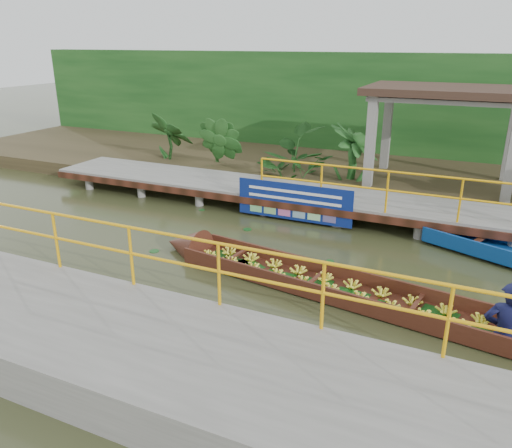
% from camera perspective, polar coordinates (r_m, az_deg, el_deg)
% --- Properties ---
extents(ground, '(80.00, 80.00, 0.00)m').
position_cam_1_polar(ground, '(10.71, -0.03, -4.03)').
color(ground, '#32371B').
rests_on(ground, ground).
extents(land_strip, '(30.00, 8.00, 0.45)m').
position_cam_1_polar(land_strip, '(17.38, 10.40, 6.01)').
color(land_strip, '#302918').
rests_on(land_strip, ground).
extents(far_dock, '(16.00, 2.06, 1.66)m').
position_cam_1_polar(far_dock, '(13.53, 6.12, 3.27)').
color(far_dock, slate).
rests_on(far_dock, ground).
extents(near_dock, '(18.00, 2.40, 1.73)m').
position_cam_1_polar(near_dock, '(6.93, -7.30, -16.21)').
color(near_dock, slate).
rests_on(near_dock, ground).
extents(pavilion, '(4.40, 3.00, 3.00)m').
position_cam_1_polar(pavilion, '(15.29, 21.04, 13.00)').
color(pavilion, slate).
rests_on(pavilion, ground).
extents(foliage_backdrop, '(30.00, 0.80, 4.00)m').
position_cam_1_polar(foliage_backdrop, '(19.45, 12.67, 12.69)').
color(foliage_backdrop, '#154216').
rests_on(foliage_backdrop, ground).
extents(vendor_boat, '(9.28, 2.23, 2.27)m').
position_cam_1_polar(vendor_boat, '(9.01, 14.71, -7.62)').
color(vendor_boat, '#3D1B10').
rests_on(vendor_boat, ground).
extents(blue_banner, '(3.06, 0.04, 0.95)m').
position_cam_1_polar(blue_banner, '(12.68, 4.34, 2.54)').
color(blue_banner, navy).
rests_on(blue_banner, ground).
extents(tropical_plants, '(14.07, 1.07, 1.33)m').
position_cam_1_polar(tropical_plants, '(15.01, 9.76, 7.32)').
color(tropical_plants, '#154216').
rests_on(tropical_plants, ground).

